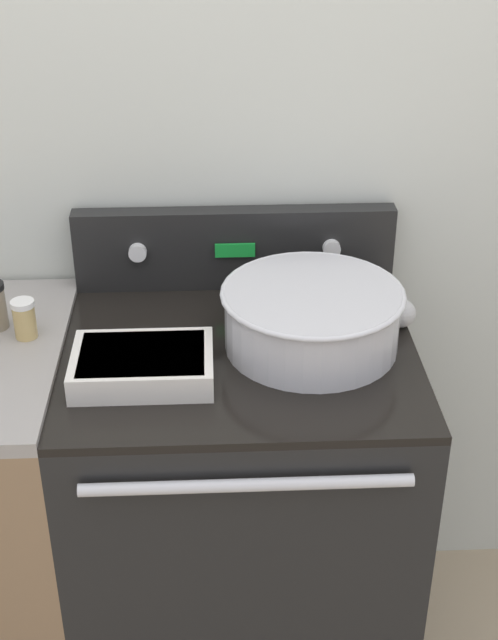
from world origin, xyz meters
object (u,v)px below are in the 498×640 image
(mixing_bowl, at_px, (312,315))
(spice_jar_white_cap, at_px, (24,319))
(casserole_dish, at_px, (143,364))
(ladle, at_px, (399,310))

(mixing_bowl, bearing_deg, spice_jar_white_cap, 175.65)
(casserole_dish, bearing_deg, ladle, 20.09)
(ladle, xyz_separation_m, spice_jar_white_cap, (-0.79, -0.05, 0.03))
(casserole_dish, bearing_deg, spice_jar_white_cap, 149.44)
(casserole_dish, xyz_separation_m, spice_jar_white_cap, (-0.25, 0.15, 0.02))
(ladle, bearing_deg, mixing_bowl, -154.63)
(ladle, bearing_deg, spice_jar_white_cap, -176.33)
(mixing_bowl, distance_m, casserole_dish, 0.36)
(ladle, height_order, spice_jar_white_cap, spice_jar_white_cap)
(mixing_bowl, relative_size, casserole_dish, 1.37)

